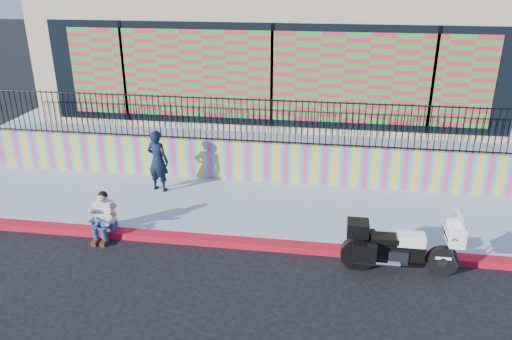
# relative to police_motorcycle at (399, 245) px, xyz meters

# --- Properties ---
(ground) EXTENTS (90.00, 90.00, 0.00)m
(ground) POSITION_rel_police_motorcycle_xyz_m (-3.07, 0.48, -0.58)
(ground) COLOR black
(ground) RESTS_ON ground
(red_curb) EXTENTS (16.00, 0.30, 0.15)m
(red_curb) POSITION_rel_police_motorcycle_xyz_m (-3.07, 0.48, -0.51)
(red_curb) COLOR red
(red_curb) RESTS_ON ground
(sidewalk) EXTENTS (16.00, 3.00, 0.15)m
(sidewalk) POSITION_rel_police_motorcycle_xyz_m (-3.07, 2.13, -0.51)
(sidewalk) COLOR #96A0B4
(sidewalk) RESTS_ON ground
(mural_wall) EXTENTS (16.00, 0.20, 1.10)m
(mural_wall) POSITION_rel_police_motorcycle_xyz_m (-3.07, 3.73, 0.12)
(mural_wall) COLOR #D63873
(mural_wall) RESTS_ON sidewalk
(metal_fence) EXTENTS (15.80, 0.04, 1.20)m
(metal_fence) POSITION_rel_police_motorcycle_xyz_m (-3.07, 3.73, 1.27)
(metal_fence) COLOR black
(metal_fence) RESTS_ON mural_wall
(elevated_platform) EXTENTS (16.00, 10.00, 1.25)m
(elevated_platform) POSITION_rel_police_motorcycle_xyz_m (-3.07, 8.83, 0.04)
(elevated_platform) COLOR #96A0B4
(elevated_platform) RESTS_ON ground
(storefront_building) EXTENTS (14.00, 8.06, 4.00)m
(storefront_building) POSITION_rel_police_motorcycle_xyz_m (-3.07, 8.61, 2.67)
(storefront_building) COLOR tan
(storefront_building) RESTS_ON elevated_platform
(police_motorcycle) EXTENTS (2.23, 0.74, 1.39)m
(police_motorcycle) POSITION_rel_police_motorcycle_xyz_m (0.00, 0.00, 0.00)
(police_motorcycle) COLOR black
(police_motorcycle) RESTS_ON ground
(police_officer) EXTENTS (0.68, 0.54, 1.64)m
(police_officer) POSITION_rel_police_motorcycle_xyz_m (-5.78, 2.73, 0.39)
(police_officer) COLOR black
(police_officer) RESTS_ON sidewalk
(seated_man) EXTENTS (0.54, 0.71, 1.06)m
(seated_man) POSITION_rel_police_motorcycle_xyz_m (-6.26, 0.35, -0.13)
(seated_man) COLOR navy
(seated_man) RESTS_ON ground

